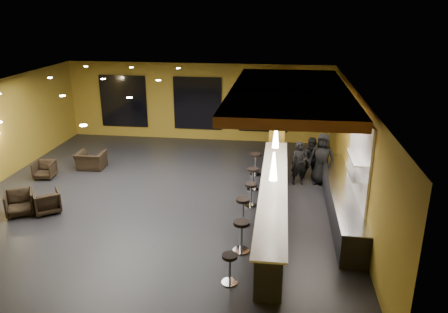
# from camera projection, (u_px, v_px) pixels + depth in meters

# --- Properties ---
(floor) EXTENTS (12.00, 13.00, 0.10)m
(floor) POSITION_uv_depth(u_px,v_px,m) (162.00, 197.00, 14.36)
(floor) COLOR black
(floor) RESTS_ON ground
(ceiling) EXTENTS (12.00, 13.00, 0.10)m
(ceiling) POSITION_uv_depth(u_px,v_px,m) (156.00, 89.00, 13.16)
(ceiling) COLOR black
(wall_back) EXTENTS (12.00, 0.10, 3.50)m
(wall_back) POSITION_uv_depth(u_px,v_px,m) (198.00, 102.00, 19.89)
(wall_back) COLOR olive
(wall_back) RESTS_ON floor
(wall_front) EXTENTS (12.00, 0.10, 3.50)m
(wall_front) POSITION_uv_depth(u_px,v_px,m) (58.00, 259.00, 7.63)
(wall_front) COLOR olive
(wall_front) RESTS_ON floor
(wall_right) EXTENTS (0.10, 13.00, 3.50)m
(wall_right) POSITION_uv_depth(u_px,v_px,m) (356.00, 154.00, 13.01)
(wall_right) COLOR olive
(wall_right) RESTS_ON floor
(wood_soffit) EXTENTS (3.60, 8.00, 0.28)m
(wood_soffit) POSITION_uv_depth(u_px,v_px,m) (289.00, 92.00, 13.66)
(wood_soffit) COLOR #A75E30
(wood_soffit) RESTS_ON ceiling
(window_left) EXTENTS (2.20, 0.06, 2.40)m
(window_left) POSITION_uv_depth(u_px,v_px,m) (124.00, 101.00, 20.24)
(window_left) COLOR black
(window_left) RESTS_ON wall_back
(window_center) EXTENTS (2.20, 0.06, 2.40)m
(window_center) POSITION_uv_depth(u_px,v_px,m) (198.00, 103.00, 19.80)
(window_center) COLOR black
(window_center) RESTS_ON wall_back
(window_right) EXTENTS (2.20, 0.06, 2.40)m
(window_right) POSITION_uv_depth(u_px,v_px,m) (264.00, 105.00, 19.43)
(window_right) COLOR black
(window_right) RESTS_ON wall_back
(tile_backsplash) EXTENTS (0.06, 3.20, 2.40)m
(tile_backsplash) POSITION_uv_depth(u_px,v_px,m) (359.00, 157.00, 12.00)
(tile_backsplash) COLOR white
(tile_backsplash) RESTS_ON wall_right
(bar_counter) EXTENTS (0.60, 8.00, 1.00)m
(bar_counter) POSITION_uv_depth(u_px,v_px,m) (273.00, 201.00, 12.78)
(bar_counter) COLOR black
(bar_counter) RESTS_ON floor
(bar_top) EXTENTS (0.78, 8.10, 0.05)m
(bar_top) POSITION_uv_depth(u_px,v_px,m) (274.00, 185.00, 12.61)
(bar_top) COLOR white
(bar_top) RESTS_ON bar_counter
(prep_counter) EXTENTS (0.70, 6.00, 0.86)m
(prep_counter) POSITION_uv_depth(u_px,v_px,m) (341.00, 200.00, 13.03)
(prep_counter) COLOR black
(prep_counter) RESTS_ON floor
(prep_top) EXTENTS (0.72, 6.00, 0.03)m
(prep_top) POSITION_uv_depth(u_px,v_px,m) (342.00, 186.00, 12.87)
(prep_top) COLOR silver
(prep_top) RESTS_ON prep_counter
(wall_shelf_lower) EXTENTS (0.30, 1.50, 0.03)m
(wall_shelf_lower) POSITION_uv_depth(u_px,v_px,m) (354.00, 173.00, 11.96)
(wall_shelf_lower) COLOR silver
(wall_shelf_lower) RESTS_ON wall_right
(wall_shelf_upper) EXTENTS (0.30, 1.50, 0.03)m
(wall_shelf_upper) POSITION_uv_depth(u_px,v_px,m) (355.00, 157.00, 11.81)
(wall_shelf_upper) COLOR silver
(wall_shelf_upper) RESTS_ON wall_right
(column) EXTENTS (0.60, 0.60, 3.50)m
(column) POSITION_uv_depth(u_px,v_px,m) (277.00, 121.00, 16.67)
(column) COLOR #A37E24
(column) RESTS_ON floor
(pendant_0) EXTENTS (0.20, 0.20, 0.70)m
(pendant_0) POSITION_uv_depth(u_px,v_px,m) (274.00, 166.00, 10.30)
(pendant_0) COLOR white
(pendant_0) RESTS_ON wood_soffit
(pendant_1) EXTENTS (0.20, 0.20, 0.70)m
(pendant_1) POSITION_uv_depth(u_px,v_px,m) (276.00, 136.00, 12.64)
(pendant_1) COLOR white
(pendant_1) RESTS_ON wood_soffit
(pendant_2) EXTENTS (0.20, 0.20, 0.70)m
(pendant_2) POSITION_uv_depth(u_px,v_px,m) (277.00, 115.00, 14.98)
(pendant_2) COLOR white
(pendant_2) RESTS_ON wood_soffit
(staff_a) EXTENTS (0.62, 0.46, 1.54)m
(staff_a) POSITION_uv_depth(u_px,v_px,m) (299.00, 163.00, 15.04)
(staff_a) COLOR black
(staff_a) RESTS_ON floor
(staff_b) EXTENTS (0.76, 0.60, 1.57)m
(staff_b) POSITION_uv_depth(u_px,v_px,m) (312.00, 159.00, 15.42)
(staff_b) COLOR black
(staff_b) RESTS_ON floor
(staff_c) EXTENTS (1.02, 0.80, 1.83)m
(staff_c) POSITION_uv_depth(u_px,v_px,m) (322.00, 159.00, 15.06)
(staff_c) COLOR black
(staff_c) RESTS_ON floor
(armchair_a) EXTENTS (1.07, 1.08, 0.72)m
(armchair_a) POSITION_uv_depth(u_px,v_px,m) (19.00, 203.00, 13.02)
(armchair_a) COLOR black
(armchair_a) RESTS_ON floor
(armchair_b) EXTENTS (1.04, 1.05, 0.69)m
(armchair_b) POSITION_uv_depth(u_px,v_px,m) (47.00, 202.00, 13.14)
(armchair_b) COLOR black
(armchair_b) RESTS_ON floor
(armchair_c) EXTENTS (0.74, 0.76, 0.63)m
(armchair_c) POSITION_uv_depth(u_px,v_px,m) (45.00, 170.00, 15.74)
(armchair_c) COLOR black
(armchair_c) RESTS_ON floor
(armchair_d) EXTENTS (1.04, 0.92, 0.66)m
(armchair_d) POSITION_uv_depth(u_px,v_px,m) (91.00, 160.00, 16.63)
(armchair_d) COLOR black
(armchair_d) RESTS_ON floor
(bar_stool_0) EXTENTS (0.37, 0.37, 0.73)m
(bar_stool_0) POSITION_uv_depth(u_px,v_px,m) (230.00, 265.00, 9.73)
(bar_stool_0) COLOR silver
(bar_stool_0) RESTS_ON floor
(bar_stool_1) EXTENTS (0.43, 0.43, 0.84)m
(bar_stool_1) POSITION_uv_depth(u_px,v_px,m) (241.00, 232.00, 10.98)
(bar_stool_1) COLOR silver
(bar_stool_1) RESTS_ON floor
(bar_stool_2) EXTENTS (0.41, 0.41, 0.82)m
(bar_stool_2) POSITION_uv_depth(u_px,v_px,m) (243.00, 208.00, 12.32)
(bar_stool_2) COLOR silver
(bar_stool_2) RESTS_ON floor
(bar_stool_3) EXTENTS (0.39, 0.39, 0.77)m
(bar_stool_3) POSITION_uv_depth(u_px,v_px,m) (251.00, 192.00, 13.46)
(bar_stool_3) COLOR silver
(bar_stool_3) RESTS_ON floor
(bar_stool_4) EXTENTS (0.39, 0.39, 0.78)m
(bar_stool_4) POSITION_uv_depth(u_px,v_px,m) (253.00, 176.00, 14.66)
(bar_stool_4) COLOR silver
(bar_stool_4) RESTS_ON floor
(bar_stool_5) EXTENTS (0.43, 0.43, 0.85)m
(bar_stool_5) POSITION_uv_depth(u_px,v_px,m) (256.00, 161.00, 15.92)
(bar_stool_5) COLOR silver
(bar_stool_5) RESTS_ON floor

